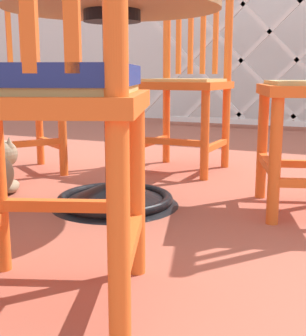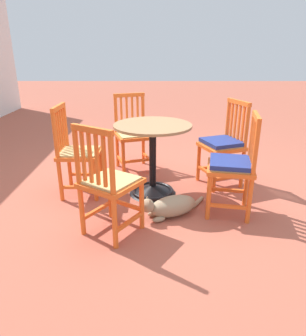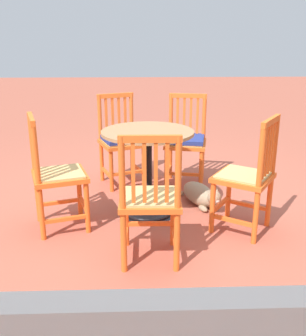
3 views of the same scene
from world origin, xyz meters
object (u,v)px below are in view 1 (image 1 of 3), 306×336
Objects in this scene: orange_chair_by_planter at (186,85)px; orange_chair_tucked_in at (39,95)px; cafe_table at (114,130)px; orange_chair_near_fence at (13,85)px.

orange_chair_tucked_in is at bearing -80.56° from orange_chair_by_planter.
cafe_table is 0.77m from orange_chair_by_planter.
orange_chair_near_fence is at bearing 132.46° from orange_chair_tucked_in.
orange_chair_tucked_in is 1.00× the size of orange_chair_near_fence.
orange_chair_by_planter reaches higher than cafe_table.
orange_chair_near_fence is (-1.00, 1.09, -0.01)m from orange_chair_tucked_in.
orange_chair_by_planter is 0.86m from orange_chair_near_fence.
cafe_table is 0.83× the size of orange_chair_tucked_in.
cafe_table is at bearing -90.23° from orange_chair_by_planter.
cafe_table is 0.83× the size of orange_chair_by_planter.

